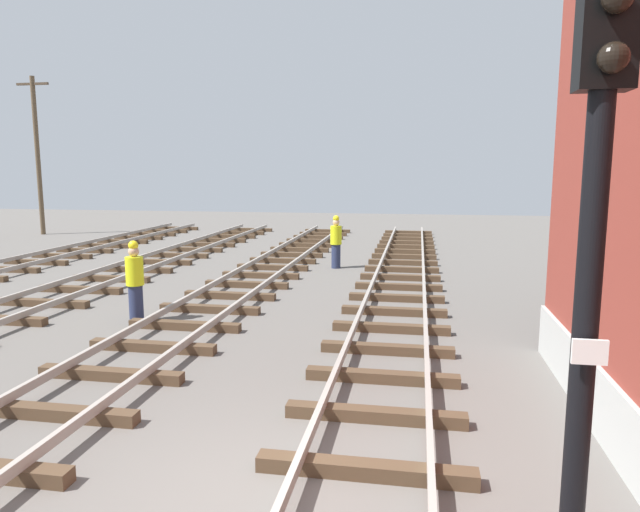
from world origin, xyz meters
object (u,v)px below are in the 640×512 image
Objects in this scene: track_worker_foreground at (135,282)px; track_worker_distant at (336,242)px; utility_pole_far at (37,153)px; signal_mast at (595,205)px.

track_worker_foreground is 1.00× the size of track_worker_distant.
utility_pole_far reaches higher than track_worker_foreground.
track_worker_foreground is (-7.51, 7.53, -2.26)m from signal_mast.
utility_pole_far is at bearing 132.30° from signal_mast.
track_worker_foreground is at bearing -49.04° from utility_pole_far.
track_worker_distant is (3.47, 7.88, 0.00)m from track_worker_foreground.
signal_mast is 31.49m from utility_pole_far.
signal_mast is at bearing -45.08° from track_worker_foreground.
track_worker_distant is (-4.04, 15.40, -2.26)m from signal_mast.
track_worker_distant is at bearing 104.69° from signal_mast.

